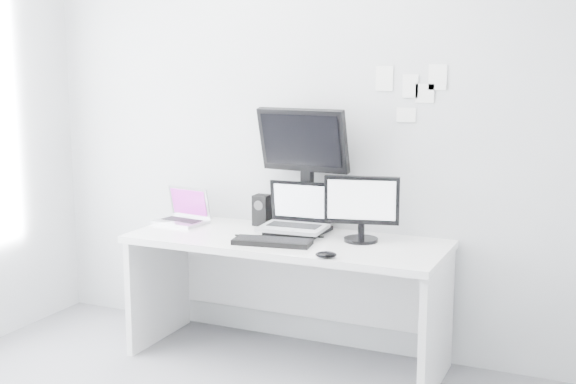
% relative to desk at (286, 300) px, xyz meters
% --- Properties ---
extents(back_wall, '(3.60, 0.00, 3.60)m').
position_rel_desk_xyz_m(back_wall, '(0.00, 0.35, 0.99)').
color(back_wall, silver).
rests_on(back_wall, ground).
extents(desk, '(1.80, 0.70, 0.73)m').
position_rel_desk_xyz_m(desk, '(0.00, 0.00, 0.00)').
color(desk, white).
rests_on(desk, ground).
extents(macbook, '(0.34, 0.27, 0.23)m').
position_rel_desk_xyz_m(macbook, '(-0.76, 0.09, 0.48)').
color(macbook, '#BBBBC0').
rests_on(macbook, desk).
extents(speaker, '(0.12, 0.12, 0.19)m').
position_rel_desk_xyz_m(speaker, '(-0.28, 0.25, 0.46)').
color(speaker, black).
rests_on(speaker, desk).
extents(dell_laptop, '(0.38, 0.31, 0.31)m').
position_rel_desk_xyz_m(dell_laptop, '(-0.00, 0.10, 0.52)').
color(dell_laptop, '#B1B3B8').
rests_on(dell_laptop, desk).
extents(rear_monitor, '(0.56, 0.24, 0.74)m').
position_rel_desk_xyz_m(rear_monitor, '(0.02, 0.23, 0.74)').
color(rear_monitor, black).
rests_on(rear_monitor, desk).
extents(samsung_monitor, '(0.45, 0.28, 0.38)m').
position_rel_desk_xyz_m(samsung_monitor, '(0.41, 0.10, 0.55)').
color(samsung_monitor, black).
rests_on(samsung_monitor, desk).
extents(keyboard, '(0.45, 0.22, 0.03)m').
position_rel_desk_xyz_m(keyboard, '(-0.01, -0.16, 0.38)').
color(keyboard, black).
rests_on(keyboard, desk).
extents(mouse, '(0.13, 0.10, 0.04)m').
position_rel_desk_xyz_m(mouse, '(0.36, -0.31, 0.38)').
color(mouse, black).
rests_on(mouse, desk).
extents(wall_note_0, '(0.10, 0.00, 0.14)m').
position_rel_desk_xyz_m(wall_note_0, '(0.45, 0.34, 1.26)').
color(wall_note_0, white).
rests_on(wall_note_0, back_wall).
extents(wall_note_1, '(0.09, 0.00, 0.13)m').
position_rel_desk_xyz_m(wall_note_1, '(0.60, 0.34, 1.22)').
color(wall_note_1, white).
rests_on(wall_note_1, back_wall).
extents(wall_note_2, '(0.10, 0.00, 0.14)m').
position_rel_desk_xyz_m(wall_note_2, '(0.75, 0.34, 1.26)').
color(wall_note_2, white).
rests_on(wall_note_2, back_wall).
extents(wall_note_3, '(0.11, 0.00, 0.08)m').
position_rel_desk_xyz_m(wall_note_3, '(0.58, 0.34, 1.05)').
color(wall_note_3, white).
rests_on(wall_note_3, back_wall).
extents(wall_note_4, '(0.11, 0.00, 0.10)m').
position_rel_desk_xyz_m(wall_note_4, '(0.68, 0.34, 1.18)').
color(wall_note_4, white).
rests_on(wall_note_4, back_wall).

